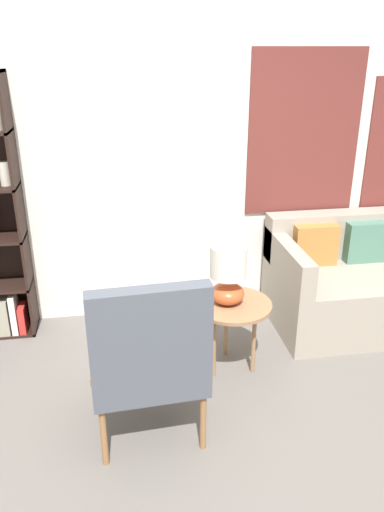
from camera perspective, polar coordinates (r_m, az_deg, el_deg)
The scene contains 6 objects.
ground_plane at distance 2.89m, azimuth 3.32°, elevation -25.18°, with size 14.00×14.00×0.00m, color #66605B.
wall_back at distance 4.02m, azimuth -1.44°, elevation 11.43°, with size 6.40×0.08×2.70m.
armchair at distance 2.79m, azimuth -4.96°, elevation -11.17°, with size 0.68×0.63×1.05m.
couch at distance 4.40m, azimuth 19.63°, elevation -2.82°, with size 1.62×0.89×0.87m.
side_table at distance 3.48m, azimuth 4.61°, elevation -6.14°, with size 0.55×0.55×0.52m.
table_lamp at distance 3.35m, azimuth 4.14°, elevation -1.97°, with size 0.25×0.25×0.42m.
Camera 1 is at (-0.46, -1.88, 2.15)m, focal length 35.00 mm.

